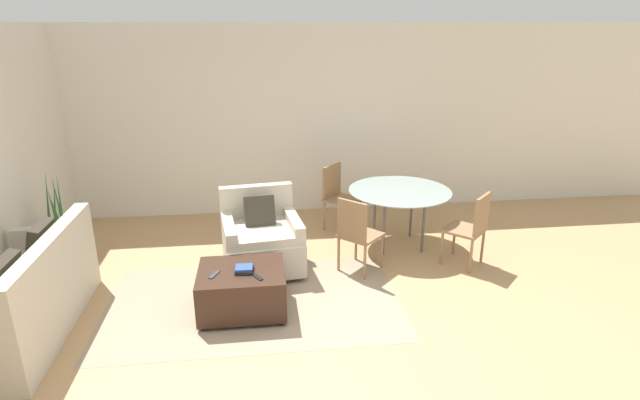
% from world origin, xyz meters
% --- Properties ---
extents(ground_plane, '(20.00, 20.00, 0.00)m').
position_xyz_m(ground_plane, '(0.00, 0.00, 0.00)').
color(ground_plane, tan).
extents(wall_back, '(12.00, 0.06, 2.75)m').
position_xyz_m(wall_back, '(0.00, 3.57, 1.38)').
color(wall_back, silver).
rests_on(wall_back, ground_plane).
extents(area_rug, '(3.00, 1.77, 0.01)m').
position_xyz_m(area_rug, '(-0.56, 0.83, 0.00)').
color(area_rug, gray).
rests_on(area_rug, ground_plane).
extents(couch, '(0.83, 1.89, 0.93)m').
position_xyz_m(couch, '(-2.62, 0.57, 0.32)').
color(couch, beige).
rests_on(couch, ground_plane).
extents(armchair, '(0.97, 0.98, 0.92)m').
position_xyz_m(armchair, '(-0.46, 1.61, 0.36)').
color(armchair, beige).
rests_on(armchair, ground_plane).
extents(ottoman, '(0.84, 0.71, 0.45)m').
position_xyz_m(ottoman, '(-0.67, 0.70, 0.25)').
color(ottoman, '#382319').
rests_on(ottoman, ground_plane).
extents(book_stack, '(0.19, 0.19, 0.05)m').
position_xyz_m(book_stack, '(-0.63, 0.66, 0.48)').
color(book_stack, black).
rests_on(book_stack, ottoman).
extents(tv_remote_primary, '(0.11, 0.14, 0.01)m').
position_xyz_m(tv_remote_primary, '(-0.51, 0.52, 0.46)').
color(tv_remote_primary, black).
rests_on(tv_remote_primary, ottoman).
extents(tv_remote_secondary, '(0.11, 0.17, 0.01)m').
position_xyz_m(tv_remote_secondary, '(-0.92, 0.63, 0.46)').
color(tv_remote_secondary, '#333338').
rests_on(tv_remote_secondary, ottoman).
extents(potted_plant, '(0.40, 0.40, 1.17)m').
position_xyz_m(potted_plant, '(-2.79, 1.98, 0.24)').
color(potted_plant, maroon).
rests_on(potted_plant, ground_plane).
extents(dining_table, '(1.29, 1.29, 0.75)m').
position_xyz_m(dining_table, '(1.30, 2.06, 0.68)').
color(dining_table, '#8C9E99').
rests_on(dining_table, ground_plane).
extents(dining_chair_near_left, '(0.59, 0.59, 0.90)m').
position_xyz_m(dining_chair_near_left, '(0.61, 1.38, 0.52)').
color(dining_chair_near_left, '#93704C').
rests_on(dining_chair_near_left, ground_plane).
extents(dining_chair_near_right, '(0.59, 0.59, 0.90)m').
position_xyz_m(dining_chair_near_right, '(1.98, 1.38, 0.52)').
color(dining_chair_near_right, '#93704C').
rests_on(dining_chair_near_right, ground_plane).
extents(dining_chair_far_left, '(0.59, 0.59, 0.90)m').
position_xyz_m(dining_chair_far_left, '(0.61, 2.74, 0.52)').
color(dining_chair_far_left, '#93704C').
rests_on(dining_chair_far_left, ground_plane).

